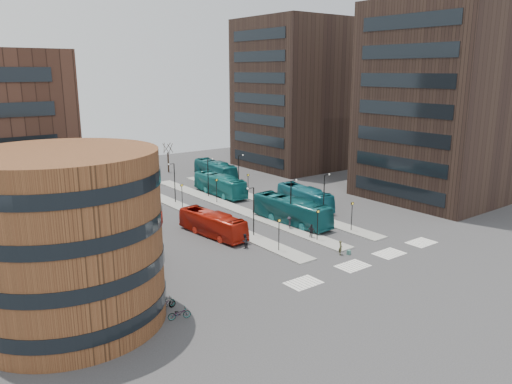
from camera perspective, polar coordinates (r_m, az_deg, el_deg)
ground at (r=52.05m, az=15.06°, el=-9.23°), size 160.00×160.00×0.00m
island_left at (r=70.91m, az=-6.53°, el=-2.58°), size 2.50×45.00×0.15m
island_mid at (r=74.03m, az=-2.55°, el=-1.80°), size 2.50×45.00×0.15m
island_right at (r=77.49m, az=1.09°, el=-1.08°), size 2.50×45.00×0.15m
suitcase at (r=56.65m, az=10.56°, el=-6.79°), size 0.45×0.38×0.50m
red_bus at (r=61.72m, az=-5.00°, el=-3.65°), size 3.64×10.96×3.00m
teal_bus_a at (r=66.49m, az=4.06°, el=-2.14°), size 3.65×12.67×3.49m
teal_bus_b at (r=81.71m, az=-4.16°, el=0.83°), size 3.10×12.19×3.38m
teal_bus_c at (r=74.25m, az=5.59°, el=-0.62°), size 4.10×11.51×3.14m
teal_bus_d at (r=93.66m, az=-4.68°, el=2.50°), size 3.94×12.50×3.43m
traveller at (r=56.18m, az=9.64°, el=-6.31°), size 0.71×0.70×1.65m
commuter_a at (r=57.43m, az=-1.30°, el=-5.62°), size 1.02×0.93×1.71m
commuter_b at (r=60.99m, az=6.35°, el=-4.51°), size 0.68×1.11×1.77m
commuter_c at (r=64.32m, az=3.82°, el=-3.54°), size 1.16×1.20×1.64m
bicycle_near at (r=42.55m, az=-8.76°, el=-13.56°), size 2.00×1.18×0.99m
bicycle_mid at (r=44.27m, az=-10.15°, el=-12.47°), size 1.69×0.52×1.01m
bicycle_far at (r=44.43m, az=-10.27°, el=-12.38°), size 1.97×0.95×1.00m
crosswalk_stripes at (r=55.61m, az=12.90°, el=-7.58°), size 22.35×2.40×0.01m
round_building at (r=42.07m, az=-20.92°, el=-5.07°), size 15.16×15.16×14.00m
tower_near at (r=83.70m, az=20.59°, el=9.53°), size 20.12×20.00×30.00m
tower_far at (r=105.80m, az=4.62°, el=11.04°), size 20.12×20.00×30.00m
sign_poles at (r=67.75m, az=0.55°, el=-1.22°), size 12.45×22.12×3.65m
lamp_posts at (r=71.94m, az=-1.25°, el=0.63°), size 14.04×20.24×6.12m
bare_trees at (r=101.65m, az=-12.88°, el=3.67°), size 10.97×8.14×5.90m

